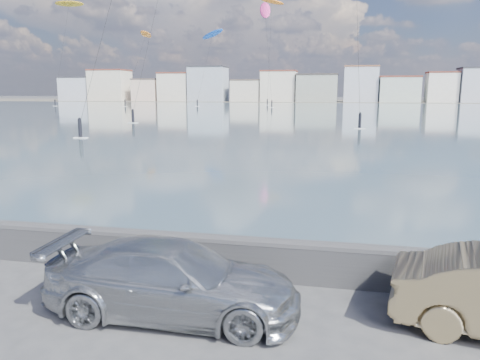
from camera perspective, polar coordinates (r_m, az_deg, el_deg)
ground at (r=9.81m, az=-11.13°, el=-16.94°), size 700.00×700.00×0.00m
bay_water at (r=99.61m, az=10.07°, el=8.08°), size 500.00×177.00×0.00m
far_shore_strip at (r=208.02m, az=11.20°, el=9.41°), size 500.00×60.00×0.00m
seawall at (r=11.89m, az=-6.10°, el=-8.66°), size 400.00×0.36×1.08m
far_buildings at (r=193.96m, az=11.58°, el=11.08°), size 240.79×13.26×14.60m
car_silver at (r=9.84m, az=-8.15°, el=-11.90°), size 5.24×2.20×1.51m
kitesurfer_1 at (r=162.00m, az=3.91°, el=20.71°), size 8.48×14.49×34.21m
kitesurfer_3 at (r=146.74m, az=-11.45°, el=16.84°), size 5.88×12.22×21.93m
kitesurfer_6 at (r=141.95m, az=3.08°, el=19.90°), size 7.32×16.87×30.78m
kitesurfer_7 at (r=158.95m, az=-20.13°, el=19.43°), size 10.47×11.09×31.58m
kitesurfer_15 at (r=145.73m, az=-3.39°, el=17.20°), size 8.52×11.22×22.85m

